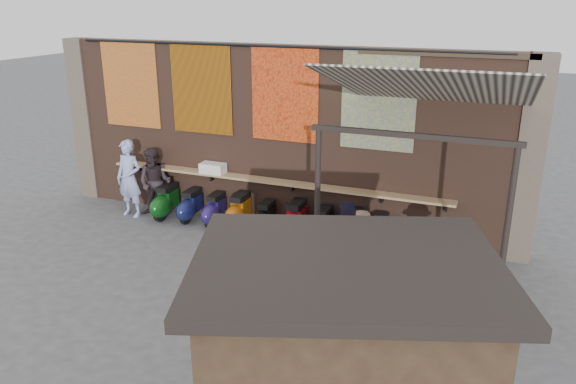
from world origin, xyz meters
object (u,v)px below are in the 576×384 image
(scooter_stool_4, at_px, (265,218))
(shopper_tan, at_px, (360,249))
(scooter_stool_1, at_px, (191,206))
(scooter_stool_8, at_px, (379,233))
(diner_left, at_px, (129,179))
(scooter_stool_6, at_px, (323,225))
(shopper_grey, at_px, (453,270))
(scooter_stool_7, at_px, (353,230))
(shopper_navy, at_px, (347,256))
(scooter_stool_0, at_px, (166,202))
(scooter_stool_3, at_px, (239,212))
(scooter_stool_5, at_px, (295,221))
(diner_right, at_px, (155,182))
(shelf_box, at_px, (213,168))
(scooter_stool_2, at_px, (215,210))

(scooter_stool_4, relative_size, shopper_tan, 0.50)
(scooter_stool_1, distance_m, scooter_stool_8, 4.43)
(scooter_stool_4, relative_size, diner_left, 0.40)
(scooter_stool_6, distance_m, scooter_stool_8, 1.20)
(shopper_grey, bearing_deg, scooter_stool_7, -31.82)
(shopper_navy, bearing_deg, shopper_grey, 174.72)
(scooter_stool_0, height_order, scooter_stool_1, scooter_stool_0)
(scooter_stool_6, bearing_deg, scooter_stool_3, -179.95)
(scooter_stool_4, relative_size, scooter_stool_5, 0.87)
(diner_left, relative_size, shopper_tan, 1.26)
(scooter_stool_4, distance_m, scooter_stool_7, 1.99)
(scooter_stool_3, relative_size, shopper_grey, 0.54)
(scooter_stool_1, bearing_deg, shopper_navy, -28.47)
(scooter_stool_5, relative_size, shopper_tan, 0.58)
(scooter_stool_4, bearing_deg, scooter_stool_7, -0.67)
(diner_right, bearing_deg, shopper_tan, -28.02)
(scooter_stool_6, xyz_separation_m, scooter_stool_8, (1.20, 0.03, -0.00))
(scooter_stool_0, relative_size, scooter_stool_1, 1.08)
(diner_left, bearing_deg, scooter_stool_5, 7.03)
(scooter_stool_1, bearing_deg, scooter_stool_6, -0.44)
(shelf_box, bearing_deg, scooter_stool_5, -9.09)
(scooter_stool_3, height_order, scooter_stool_4, scooter_stool_3)
(scooter_stool_4, bearing_deg, scooter_stool_6, 0.40)
(scooter_stool_0, height_order, diner_right, diner_right)
(scooter_stool_4, bearing_deg, scooter_stool_3, 179.34)
(scooter_stool_5, height_order, scooter_stool_6, scooter_stool_5)
(shelf_box, height_order, scooter_stool_0, shelf_box)
(scooter_stool_4, xyz_separation_m, shopper_grey, (4.17, -1.91, 0.42))
(scooter_stool_8, relative_size, shopper_navy, 0.41)
(scooter_stool_5, relative_size, diner_right, 0.52)
(scooter_stool_8, bearing_deg, diner_right, -179.71)
(scooter_stool_0, xyz_separation_m, scooter_stool_1, (0.63, 0.05, -0.03))
(scooter_stool_2, bearing_deg, scooter_stool_1, -179.81)
(scooter_stool_8, xyz_separation_m, diner_right, (-5.35, -0.03, 0.45))
(scooter_stool_0, xyz_separation_m, diner_left, (-0.84, -0.19, 0.53))
(shopper_tan, bearing_deg, shopper_grey, -40.46)
(scooter_stool_2, relative_size, shopper_navy, 0.39)
(diner_left, distance_m, shopper_tan, 6.09)
(scooter_stool_7, distance_m, shopper_tan, 1.72)
(scooter_stool_3, distance_m, scooter_stool_6, 1.97)
(scooter_stool_0, distance_m, diner_left, 1.01)
(scooter_stool_2, xyz_separation_m, diner_right, (-1.55, -0.02, 0.47))
(scooter_stool_1, xyz_separation_m, diner_left, (-1.47, -0.24, 0.56))
(scooter_stool_8, bearing_deg, scooter_stool_1, -179.94)
(diner_left, xyz_separation_m, diner_right, (0.55, 0.22, -0.10))
(diner_left, height_order, shopper_tan, diner_left)
(shopper_grey, distance_m, shopper_tan, 1.65)
(scooter_stool_5, relative_size, shopper_grey, 0.55)
(scooter_stool_1, bearing_deg, scooter_stool_2, 0.19)
(shopper_navy, bearing_deg, scooter_stool_1, -49.24)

